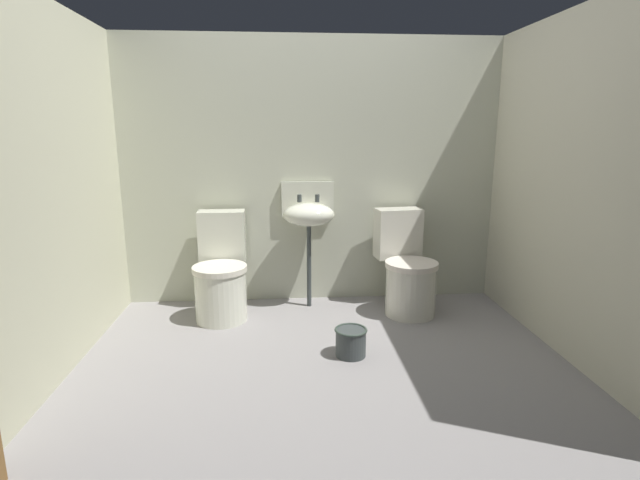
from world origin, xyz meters
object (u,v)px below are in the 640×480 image
(toilet_left, at_px, (221,275))
(sink, at_px, (309,213))
(toilet_right, at_px, (407,271))
(bucket, at_px, (351,341))

(toilet_left, relative_size, sink, 0.79)
(toilet_left, height_order, toilet_right, same)
(bucket, bearing_deg, sink, 102.65)
(toilet_right, relative_size, sink, 0.79)
(sink, relative_size, bucket, 4.78)
(toilet_right, distance_m, bucket, 0.95)
(toilet_left, height_order, bucket, toilet_left)
(sink, height_order, bucket, sink)
(toilet_left, distance_m, toilet_right, 1.43)
(toilet_left, bearing_deg, toilet_right, 178.31)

